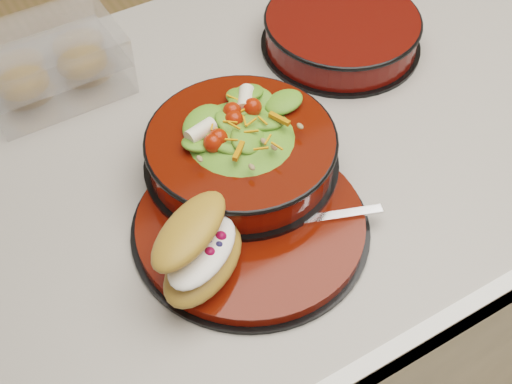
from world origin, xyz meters
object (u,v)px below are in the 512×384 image
island_counter (294,287)px  dinner_plate (251,225)px  extra_bowl (342,31)px  croissant (200,249)px  pastry_box (51,64)px  fork (311,219)px  salad_bowl (241,144)px

island_counter → dinner_plate: 0.51m
extra_bowl → island_counter: bearing=-141.9°
island_counter → croissant: (-0.26, -0.17, 0.50)m
croissant → pastry_box: croissant is taller
fork → pastry_box: 0.45m
salad_bowl → extra_bowl: salad_bowl is taller
island_counter → extra_bowl: extra_bowl is taller
salad_bowl → pastry_box: (-0.15, 0.29, -0.01)m
pastry_box → island_counter: bearing=-40.4°
fork → salad_bowl: bearing=31.8°
pastry_box → salad_bowl: bearing=-63.5°
fork → extra_bowl: (0.25, 0.28, 0.01)m
dinner_plate → croissant: size_ratio=2.01×
dinner_plate → salad_bowl: (0.04, 0.09, 0.05)m
croissant → fork: 0.15m
dinner_plate → fork: fork is taller
salad_bowl → extra_bowl: size_ratio=1.01×
dinner_plate → extra_bowl: (0.31, 0.24, 0.02)m
salad_bowl → dinner_plate: bearing=-112.8°
croissant → extra_bowl: bearing=3.3°
pastry_box → extra_bowl: (0.42, -0.14, -0.02)m
fork → extra_bowl: bearing=-21.0°
croissant → extra_bowl: (0.39, 0.27, -0.03)m
island_counter → salad_bowl: salad_bowl is taller
island_counter → dinner_plate: bearing=-141.6°
croissant → island_counter: bearing=1.5°
pastry_box → dinner_plate: bearing=-73.8°
island_counter → croissant: 0.59m
dinner_plate → salad_bowl: size_ratio=1.16×
dinner_plate → croissant: 0.10m
dinner_plate → pastry_box: size_ratio=1.48×
island_counter → croissant: size_ratio=8.46×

